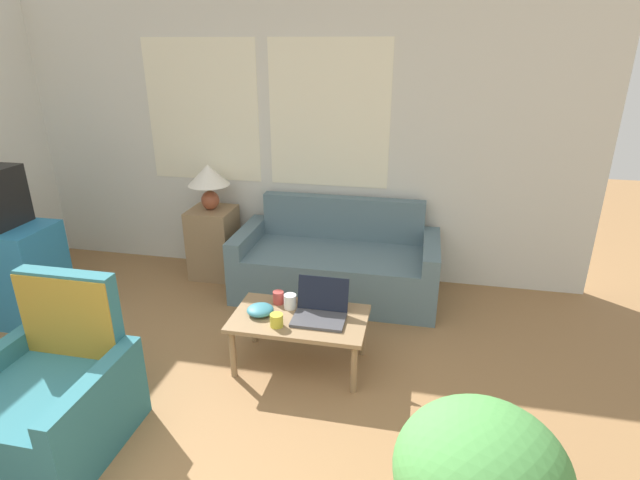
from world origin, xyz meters
TOP-DOWN VIEW (x-y plane):
  - wall_back at (-0.00, 3.46)m, footprint 5.85×0.06m
  - couch at (0.70, 3.03)m, footprint 1.79×0.82m
  - armchair at (-0.56, 0.87)m, footprint 0.80×0.79m
  - tv_dresser at (-1.91, 2.02)m, footprint 0.93×0.51m
  - side_table at (-0.55, 3.15)m, footprint 0.41×0.41m
  - table_lamp at (-0.55, 3.15)m, footprint 0.39×0.39m
  - coffee_table at (0.64, 1.86)m, footprint 0.93×0.54m
  - laptop at (0.78, 1.88)m, footprint 0.36×0.30m
  - cup_navy at (0.52, 1.71)m, footprint 0.09×0.09m
  - cup_yellow at (0.44, 2.01)m, footprint 0.08×0.08m
  - cup_white at (0.54, 1.96)m, footprint 0.09×0.09m
  - snack_bowl at (0.36, 1.84)m, footprint 0.19×0.19m
  - potted_plant at (1.72, 0.59)m, footprint 0.72×0.72m

SIDE VIEW (x-z plane):
  - couch at x=0.70m, z-range -0.15..0.68m
  - armchair at x=-0.56m, z-range -0.20..0.74m
  - side_table at x=-0.55m, z-range 0.00..0.68m
  - coffee_table at x=0.64m, z-range 0.15..0.54m
  - tv_dresser at x=-1.91m, z-range 0.00..0.81m
  - snack_bowl at x=0.36m, z-range 0.39..0.46m
  - cup_navy at x=0.52m, z-range 0.39..0.48m
  - cup_yellow at x=0.44m, z-range 0.39..0.49m
  - cup_white at x=0.54m, z-range 0.39..0.50m
  - laptop at x=0.78m, z-range 0.32..0.57m
  - potted_plant at x=1.72m, z-range 0.09..0.89m
  - table_lamp at x=-0.55m, z-range 0.76..1.19m
  - wall_back at x=0.00m, z-range 0.01..2.61m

